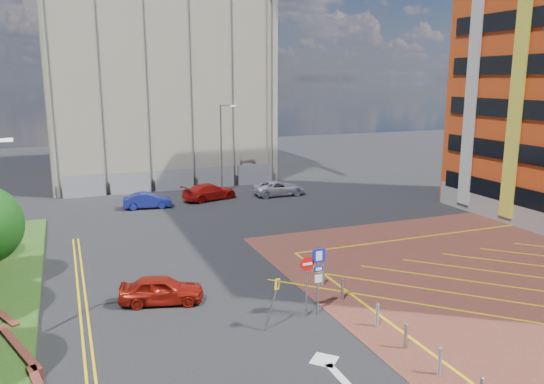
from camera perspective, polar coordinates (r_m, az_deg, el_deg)
ground at (r=23.21m, az=4.89°, el=-14.15°), size 140.00×140.00×0.00m
retaining_wall at (r=23.02m, az=-26.13°, el=-15.10°), size 6.06×20.33×0.40m
lamp_back at (r=48.85m, az=-5.41°, el=5.11°), size 1.53×0.16×8.00m
sign_cluster at (r=23.36m, az=4.55°, el=-8.74°), size 1.17×0.12×3.20m
warning_sign at (r=22.23m, az=0.20°, el=-11.28°), size 0.79×0.43×2.24m
bollard_row at (r=22.77m, az=12.18°, el=-13.62°), size 0.14×11.14×0.90m
construction_building at (r=59.33m, az=-12.76°, el=12.52°), size 21.20×19.20×22.00m
construction_fence at (r=50.53m, az=-9.32°, el=1.38°), size 21.60×0.06×2.00m
car_red_left at (r=25.53m, az=-11.80°, el=-10.24°), size 4.13×2.50×1.31m
car_blue_back at (r=43.90m, az=-13.24°, el=-0.90°), size 3.95×1.76×1.26m
car_red_back at (r=46.04m, az=-6.74°, el=0.03°), size 5.20×3.29×1.41m
car_silver_back at (r=47.47m, az=0.76°, el=0.42°), size 4.71×2.24×1.30m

